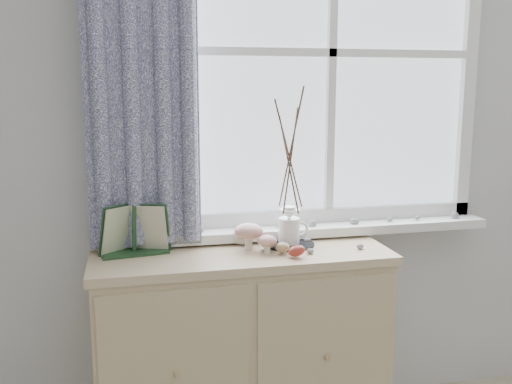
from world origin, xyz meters
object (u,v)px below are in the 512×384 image
toadstool_cluster (253,234)px  twig_pitcher (290,154)px  botanical_book (134,230)px  sideboard (242,349)px

toadstool_cluster → twig_pitcher: 0.36m
botanical_book → sideboard: bearing=-12.3°
botanical_book → toadstool_cluster: bearing=-11.4°
botanical_book → toadstool_cluster: botanical_book is taller
sideboard → toadstool_cluster: size_ratio=7.11×
sideboard → botanical_book: (-0.42, 0.03, 0.53)m
sideboard → toadstool_cluster: (0.05, 0.00, 0.49)m
botanical_book → twig_pitcher: (0.63, 0.02, 0.28)m
botanical_book → toadstool_cluster: (0.47, -0.02, -0.04)m
twig_pitcher → toadstool_cluster: bearing=-149.3°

